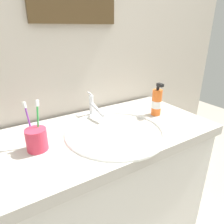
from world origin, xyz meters
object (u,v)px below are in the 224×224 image
faucet (94,106)px  toothbrush_purple (29,121)px  toothbrush_cup (36,139)px  soap_dispenser (157,102)px  toothbrush_green (38,121)px

faucet → toothbrush_purple: 0.38m
faucet → toothbrush_cup: size_ratio=1.93×
faucet → soap_dispenser: 0.34m
toothbrush_cup → toothbrush_green: bearing=35.7°
soap_dispenser → faucet: bearing=151.7°
faucet → toothbrush_green: (-0.32, -0.16, 0.06)m
faucet → toothbrush_purple: toothbrush_purple is taller
soap_dispenser → toothbrush_green: bearing=179.7°
toothbrush_cup → toothbrush_purple: 0.08m
toothbrush_cup → soap_dispenser: (0.64, 0.01, 0.03)m
toothbrush_purple → faucet: bearing=21.0°
toothbrush_cup → toothbrush_green: (0.02, 0.01, 0.07)m
faucet → soap_dispenser: (0.30, -0.16, 0.01)m
toothbrush_cup → toothbrush_purple: size_ratio=0.49×
toothbrush_cup → toothbrush_purple: (-0.01, 0.04, 0.06)m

